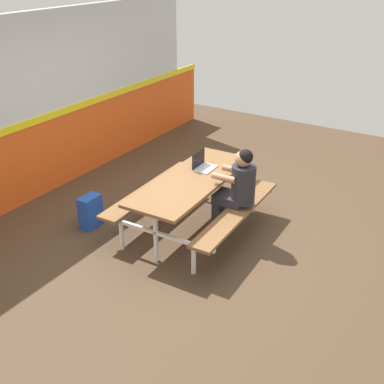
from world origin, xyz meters
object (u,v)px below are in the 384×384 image
object	(u,v)px
picnic_table_main	(192,190)
backpack_dark	(90,212)
student_nearer	(237,186)
laptop_silver	(203,165)

from	to	relation	value
picnic_table_main	backpack_dark	distance (m)	1.40
student_nearer	backpack_dark	world-z (taller)	student_nearer
student_nearer	laptop_silver	bearing A→B (deg)	73.84
laptop_silver	picnic_table_main	bearing A→B (deg)	-171.95
picnic_table_main	laptop_silver	size ratio (longest dim) A/B	6.31
student_nearer	backpack_dark	size ratio (longest dim) A/B	2.74
laptop_silver	backpack_dark	world-z (taller)	laptop_silver
student_nearer	backpack_dark	xyz separation A→B (m)	(-0.82, 1.74, -0.49)
laptop_silver	backpack_dark	bearing A→B (deg)	131.18
student_nearer	laptop_silver	xyz separation A→B (m)	(0.17, 0.60, 0.08)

